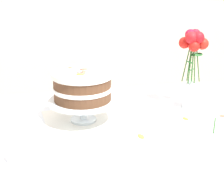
# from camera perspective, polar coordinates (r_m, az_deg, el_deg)

# --- Properties ---
(dining_table) EXTENTS (1.40, 1.00, 0.74)m
(dining_table) POSITION_cam_1_polar(r_m,az_deg,el_deg) (1.45, 3.34, -8.32)
(dining_table) COLOR white
(dining_table) RESTS_ON ground
(linen_napkin) EXTENTS (0.35, 0.35, 0.00)m
(linen_napkin) POSITION_cam_1_polar(r_m,az_deg,el_deg) (1.47, -4.78, -3.82)
(linen_napkin) COLOR white
(linen_napkin) RESTS_ON dining_table
(cake_stand) EXTENTS (0.29, 0.29, 0.10)m
(cake_stand) POSITION_cam_1_polar(r_m,az_deg,el_deg) (1.44, -4.87, -0.85)
(cake_stand) COLOR silver
(cake_stand) RESTS_ON linen_napkin
(layer_cake) EXTENTS (0.25, 0.25, 0.13)m
(layer_cake) POSITION_cam_1_polar(r_m,az_deg,el_deg) (1.42, -4.96, 2.08)
(layer_cake) COLOR brown
(layer_cake) RESTS_ON cake_stand
(flower_vase) EXTENTS (0.13, 0.10, 0.37)m
(flower_vase) POSITION_cam_1_polar(r_m,az_deg,el_deg) (1.59, 13.18, 5.39)
(flower_vase) COLOR silver
(flower_vase) RESTS_ON dining_table
(teacup) EXTENTS (0.12, 0.12, 0.06)m
(teacup) POSITION_cam_1_polar(r_m,az_deg,el_deg) (1.19, -15.55, -9.32)
(teacup) COLOR white
(teacup) RESTS_ON dining_table
(loose_petal_0) EXTENTS (0.03, 0.04, 0.00)m
(loose_petal_0) POSITION_cam_1_polar(r_m,az_deg,el_deg) (1.52, 12.15, -3.36)
(loose_petal_0) COLOR orange
(loose_petal_0) RESTS_ON dining_table
(loose_petal_1) EXTENTS (0.03, 0.04, 0.01)m
(loose_petal_1) POSITION_cam_1_polar(r_m,az_deg,el_deg) (1.34, 4.87, -6.37)
(loose_petal_1) COLOR yellow
(loose_petal_1) RESTS_ON dining_table
(loose_petal_2) EXTENTS (0.04, 0.03, 0.01)m
(loose_petal_2) POSITION_cam_1_polar(r_m,az_deg,el_deg) (1.60, 18.11, -2.81)
(loose_petal_2) COLOR #E56B51
(loose_petal_2) RESTS_ON dining_table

